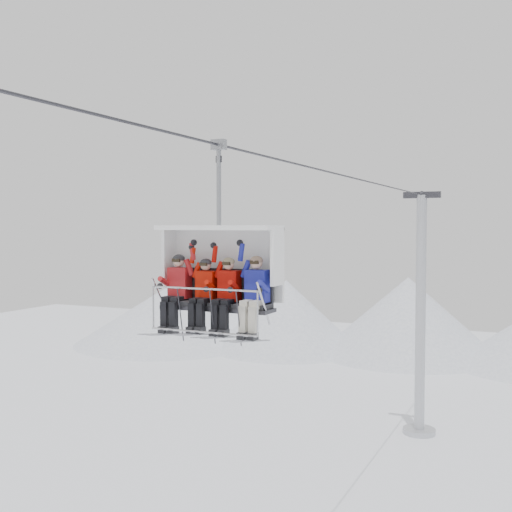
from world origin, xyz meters
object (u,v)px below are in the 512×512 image
at_px(skier_center_right, 227,292).
at_px(skier_far_right, 255,292).
at_px(skier_center_left, 204,291).
at_px(skier_far_left, 177,288).
at_px(lift_tower_right, 420,331).
at_px(chairlift_carrier, 222,267).

height_order(skier_center_right, skier_far_right, skier_far_right).
height_order(skier_center_left, skier_center_right, skier_center_right).
xyz_separation_m(skier_far_left, skier_center_right, (1.21, -0.00, -0.02)).
relative_size(lift_tower_right, chairlift_carrier, 3.38).
relative_size(lift_tower_right, skier_center_left, 7.99).
relative_size(chairlift_carrier, skier_center_left, 2.36).
height_order(skier_far_left, skier_far_right, skier_far_right).
xyz_separation_m(chairlift_carrier, skier_center_left, (-0.27, -0.31, -0.51)).
xyz_separation_m(chairlift_carrier, skier_far_left, (-0.93, -0.30, -0.48)).
distance_m(chairlift_carrier, skier_far_right, 1.08).
xyz_separation_m(skier_center_right, skier_far_right, (0.64, 0.01, 0.02)).
bearing_deg(skier_far_left, skier_far_right, 0.01).
height_order(chairlift_carrier, skier_center_right, chairlift_carrier).
relative_size(skier_center_left, skier_center_right, 0.99).
relative_size(skier_far_left, skier_center_right, 1.04).
bearing_deg(skier_far_right, lift_tower_right, 92.18).
bearing_deg(lift_tower_right, skier_center_left, -90.63).
bearing_deg(skier_far_right, skier_center_left, -179.56).
bearing_deg(lift_tower_right, chairlift_carrier, -90.00).
height_order(lift_tower_right, skier_center_left, lift_tower_right).
distance_m(skier_center_right, skier_far_right, 0.64).
relative_size(skier_far_left, skier_center_left, 1.05).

